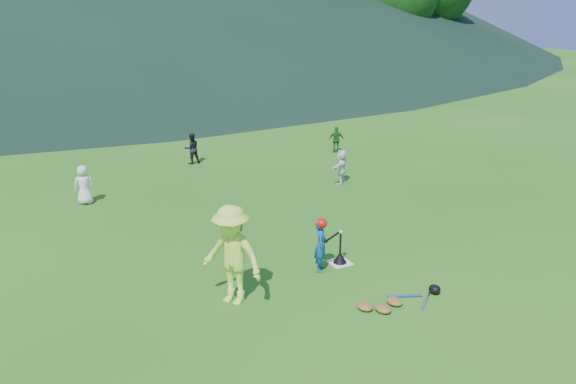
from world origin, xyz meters
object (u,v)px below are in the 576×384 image
(adult_coach, at_px, (232,255))
(fielder_d, at_px, (341,166))
(fielder_a, at_px, (84,185))
(equipment_pile, at_px, (395,301))
(home_plate, at_px, (340,263))
(fielder_b, at_px, (192,148))
(fielder_c, at_px, (336,140))
(batting_tee, at_px, (340,258))
(batter_child, at_px, (321,245))

(adult_coach, relative_size, fielder_d, 1.77)
(fielder_a, bearing_deg, adult_coach, 111.10)
(equipment_pile, bearing_deg, home_plate, 89.15)
(home_plate, relative_size, equipment_pile, 0.25)
(home_plate, relative_size, fielder_b, 0.41)
(fielder_a, distance_m, fielder_c, 9.60)
(home_plate, distance_m, equipment_pile, 2.00)
(fielder_c, distance_m, batting_tee, 9.80)
(fielder_b, bearing_deg, batter_child, 90.06)
(batting_tee, bearing_deg, fielder_c, 58.88)
(fielder_a, xyz_separation_m, fielder_b, (4.03, 2.78, -0.01))
(batter_child, relative_size, equipment_pile, 0.64)
(fielder_c, relative_size, equipment_pile, 0.56)
(batter_child, height_order, adult_coach, adult_coach)
(adult_coach, height_order, fielder_b, adult_coach)
(fielder_d, bearing_deg, fielder_b, -88.44)
(batter_child, xyz_separation_m, fielder_d, (3.69, 5.08, -0.03))
(batter_child, height_order, batting_tee, batter_child)
(fielder_a, height_order, fielder_d, fielder_a)
(home_plate, relative_size, fielder_c, 0.45)
(fielder_a, bearing_deg, home_plate, 131.44)
(fielder_b, distance_m, batting_tee, 9.38)
(home_plate, xyz_separation_m, batter_child, (-0.55, -0.11, 0.57))
(batter_child, relative_size, fielder_b, 1.05)
(batter_child, bearing_deg, fielder_d, -3.78)
(fielder_b, xyz_separation_m, equipment_pile, (0.31, -11.36, -0.48))
(home_plate, distance_m, adult_coach, 2.91)
(batter_child, height_order, fielder_d, batter_child)
(home_plate, bearing_deg, batter_child, -169.12)
(home_plate, height_order, equipment_pile, equipment_pile)
(adult_coach, height_order, fielder_d, adult_coach)
(fielder_b, height_order, equipment_pile, fielder_b)
(batter_child, distance_m, batting_tee, 0.71)
(fielder_d, bearing_deg, batting_tee, 20.83)
(adult_coach, bearing_deg, batting_tee, 66.88)
(adult_coach, bearing_deg, fielder_a, 159.02)
(fielder_a, height_order, fielder_c, fielder_a)
(adult_coach, bearing_deg, fielder_b, 132.35)
(equipment_pile, bearing_deg, adult_coach, 151.17)
(batter_child, height_order, fielder_c, batter_child)
(batter_child, distance_m, equipment_pile, 2.03)
(adult_coach, distance_m, fielder_c, 11.82)
(batter_child, bearing_deg, batting_tee, -46.91)
(fielder_b, relative_size, fielder_d, 1.01)
(fielder_b, relative_size, batting_tee, 1.62)
(home_plate, distance_m, fielder_c, 9.80)
(adult_coach, height_order, fielder_a, adult_coach)
(adult_coach, distance_m, batting_tee, 2.87)
(fielder_a, relative_size, fielder_b, 1.02)
(fielder_b, xyz_separation_m, fielder_c, (5.39, -0.98, -0.05))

